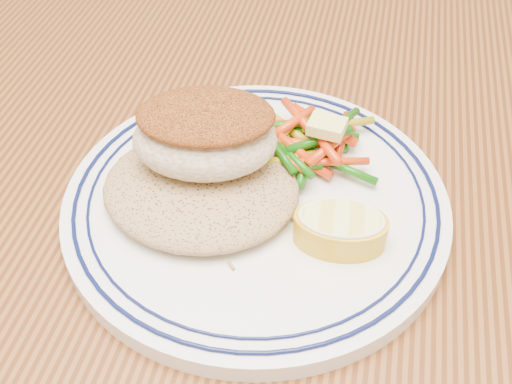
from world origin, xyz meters
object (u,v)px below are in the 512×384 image
object	(u,v)px
fish_fillet	(205,134)
plate	(256,202)
rice_pilaf	(201,185)
lemon_wedge	(340,228)
dining_table	(223,300)
vegetable_pile	(306,143)

from	to	relation	value
fish_fillet	plate	bearing A→B (deg)	-11.15
plate	rice_pilaf	bearing A→B (deg)	-165.99
plate	fish_fillet	bearing A→B (deg)	168.85
rice_pilaf	lemon_wedge	xyz separation A→B (m)	(0.10, -0.02, -0.00)
plate	rice_pilaf	xyz separation A→B (m)	(-0.04, -0.01, 0.02)
dining_table	lemon_wedge	bearing A→B (deg)	-9.26
rice_pilaf	lemon_wedge	bearing A→B (deg)	-11.61
plate	rice_pilaf	size ratio (longest dim) A/B	1.98
plate	fish_fillet	distance (m)	0.07
vegetable_pile	rice_pilaf	bearing A→B (deg)	-137.02
rice_pilaf	vegetable_pile	size ratio (longest dim) A/B	1.36
dining_table	lemon_wedge	size ratio (longest dim) A/B	22.98
dining_table	fish_fillet	bearing A→B (deg)	118.20
plate	vegetable_pile	xyz separation A→B (m)	(0.03, 0.05, 0.02)
lemon_wedge	dining_table	bearing A→B (deg)	170.74
dining_table	vegetable_pile	distance (m)	0.15
fish_fillet	vegetable_pile	size ratio (longest dim) A/B	1.09
dining_table	fish_fillet	size ratio (longest dim) A/B	13.13
plate	lemon_wedge	xyz separation A→B (m)	(0.06, -0.03, 0.02)
rice_pilaf	vegetable_pile	world-z (taller)	vegetable_pile
lemon_wedge	vegetable_pile	bearing A→B (deg)	113.46
dining_table	rice_pilaf	size ratio (longest dim) A/B	10.53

